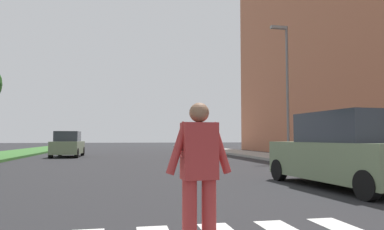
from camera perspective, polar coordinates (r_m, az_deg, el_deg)
The scene contains 6 objects.
ground_plane at distance 27.35m, azimuth -10.22°, elevation -6.29°, with size 140.00×140.00×0.00m, color #262628.
sidewalk_right at distance 27.13m, azimuth 9.85°, elevation -6.16°, with size 3.00×64.00×0.15m, color #9E9991.
street_lamp_right at distance 21.09m, azimuth 14.61°, elevation 5.48°, with size 1.02×0.24×7.50m.
pedestrian_performer at distance 3.98m, azimuth 1.16°, elevation -8.94°, with size 0.75×0.27×1.69m.
suv_crossing at distance 10.29m, azimuth 22.98°, elevation -5.41°, with size 2.25×4.72×1.97m.
sedan_midblock at distance 26.08m, azimuth -19.03°, elevation -4.52°, with size 1.86×4.13×1.74m.
Camera 1 is at (-0.46, 2.69, 1.30)m, focal length 33.73 mm.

